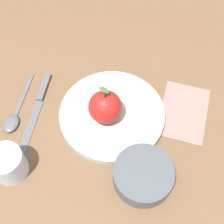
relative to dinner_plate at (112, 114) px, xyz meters
The scene contains 8 objects.
ground_plane 0.04m from the dinner_plate, 62.12° to the left, with size 2.40×2.40×0.00m, color brown.
dinner_plate is the anchor object (origin of this frame).
apple 0.05m from the dinner_plate, 116.29° to the left, with size 0.07×0.07×0.09m.
side_bowl 0.17m from the dinner_plate, 163.93° to the right, with size 0.12×0.12×0.04m.
cup 0.25m from the dinner_plate, 115.67° to the left, with size 0.07×0.07×0.07m.
knife 0.18m from the dinner_plate, 73.01° to the left, with size 0.22×0.08×0.01m.
spoon 0.23m from the dinner_plate, 84.43° to the left, with size 0.17×0.07×0.01m.
linen_napkin 0.17m from the dinner_plate, 91.99° to the right, with size 0.11×0.16×0.00m, color gray.
Camera 1 is at (-0.38, 0.01, 0.60)m, focal length 47.72 mm.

